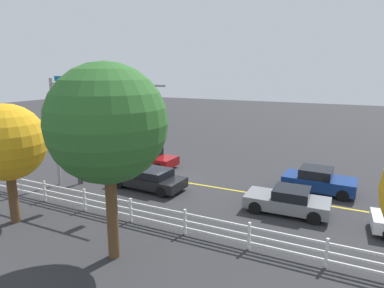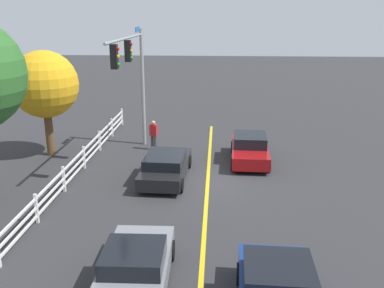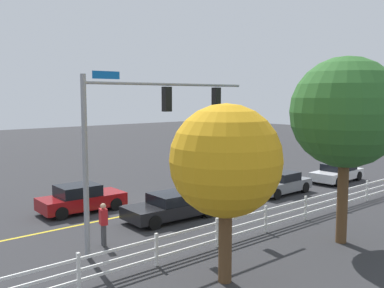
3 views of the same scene
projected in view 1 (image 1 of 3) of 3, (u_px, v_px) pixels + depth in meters
ground_plane at (168, 180)px, 22.00m from camera, size 120.00×120.00×0.00m
lane_center_stripe at (225, 189)px, 20.27m from camera, size 28.00×0.16×0.01m
signal_assembly at (85, 111)px, 18.93m from camera, size 7.93×0.38×6.72m
car_1 at (288, 201)px, 16.79m from camera, size 4.13×2.01×1.29m
car_2 at (149, 178)px, 20.24m from camera, size 4.66×2.16×1.25m
car_3 at (148, 158)px, 24.95m from camera, size 4.29×2.04×1.39m
car_4 at (318, 181)px, 19.66m from camera, size 4.10×2.17×1.43m
pedestrian at (80, 170)px, 21.01m from camera, size 0.35×0.45×1.69m
white_rail_fence at (157, 215)px, 15.17m from camera, size 26.10×0.10×1.15m
tree_0 at (6, 143)px, 15.06m from camera, size 3.51×3.51×5.62m
tree_2 at (107, 124)px, 11.79m from camera, size 4.33×4.33×7.36m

